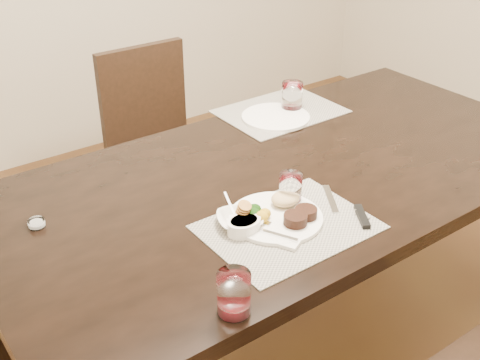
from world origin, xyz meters
TOP-DOWN VIEW (x-y plane):
  - ground_plane at (0.00, 0.00)m, footprint 4.50×4.50m
  - dining_table at (0.00, 0.00)m, footprint 2.00×1.00m
  - chair_far at (0.00, 0.93)m, footprint 0.42×0.42m
  - placemat_near at (-0.23, -0.25)m, footprint 0.46×0.34m
  - placemat_far at (0.27, 0.39)m, footprint 0.46×0.34m
  - dinner_plate at (-0.22, -0.21)m, footprint 0.27×0.27m
  - napkin_fork at (-0.29, -0.27)m, footprint 0.15×0.18m
  - steak_knife at (-0.03, -0.31)m, footprint 0.10×0.25m
  - cracker_bowl at (-0.33, -0.17)m, footprint 0.16×0.16m
  - sauce_ramekin at (-0.34, -0.20)m, footprint 0.10×0.15m
  - wine_glass_near at (-0.14, -0.16)m, footprint 0.07×0.07m
  - far_plate at (0.21, 0.34)m, footprint 0.26×0.26m
  - wine_glass_far at (0.31, 0.37)m, footprint 0.08×0.08m
  - wine_glass_side at (-0.55, -0.44)m, footprint 0.08×0.08m
  - salt_cellar at (-0.79, 0.17)m, footprint 0.05×0.05m

SIDE VIEW (x-z plane):
  - ground_plane at x=0.00m, z-range 0.00..0.00m
  - chair_far at x=0.00m, z-range 0.05..0.95m
  - dining_table at x=0.00m, z-range 0.29..1.04m
  - placemat_near at x=-0.23m, z-range 0.75..0.75m
  - placemat_far at x=0.27m, z-range 0.75..0.75m
  - steak_knife at x=-0.03m, z-range 0.75..0.77m
  - far_plate at x=0.21m, z-range 0.75..0.77m
  - salt_cellar at x=-0.79m, z-range 0.75..0.77m
  - napkin_fork at x=-0.29m, z-range 0.75..0.77m
  - dinner_plate at x=-0.22m, z-range 0.74..0.79m
  - cracker_bowl at x=-0.33m, z-range 0.74..0.80m
  - sauce_ramekin at x=-0.34m, z-range 0.74..0.82m
  - wine_glass_near at x=-0.14m, z-range 0.75..0.84m
  - wine_glass_side at x=-0.55m, z-range 0.74..0.85m
  - wine_glass_far at x=0.31m, z-range 0.75..0.86m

